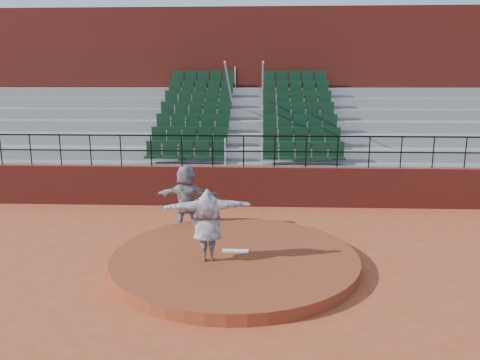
# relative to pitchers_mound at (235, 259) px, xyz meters

# --- Properties ---
(ground) EXTENTS (90.00, 90.00, 0.00)m
(ground) POSITION_rel_pitchers_mound_xyz_m (0.00, 0.00, -0.12)
(ground) COLOR #B04A27
(ground) RESTS_ON ground
(pitchers_mound) EXTENTS (5.50, 5.50, 0.25)m
(pitchers_mound) POSITION_rel_pitchers_mound_xyz_m (0.00, 0.00, 0.00)
(pitchers_mound) COLOR brown
(pitchers_mound) RESTS_ON ground
(pitching_rubber) EXTENTS (0.60, 0.15, 0.03)m
(pitching_rubber) POSITION_rel_pitchers_mound_xyz_m (0.00, 0.15, 0.14)
(pitching_rubber) COLOR white
(pitching_rubber) RESTS_ON pitchers_mound
(boundary_wall) EXTENTS (24.00, 0.30, 1.30)m
(boundary_wall) POSITION_rel_pitchers_mound_xyz_m (0.00, 5.00, 0.53)
(boundary_wall) COLOR maroon
(boundary_wall) RESTS_ON ground
(wall_railing) EXTENTS (24.04, 0.05, 1.03)m
(wall_railing) POSITION_rel_pitchers_mound_xyz_m (0.00, 5.00, 1.90)
(wall_railing) COLOR black
(wall_railing) RESTS_ON boundary_wall
(seating_deck) EXTENTS (24.00, 5.97, 4.63)m
(seating_deck) POSITION_rel_pitchers_mound_xyz_m (0.00, 8.65, 1.31)
(seating_deck) COLOR gray
(seating_deck) RESTS_ON ground
(press_box_facade) EXTENTS (24.00, 3.00, 7.10)m
(press_box_facade) POSITION_rel_pitchers_mound_xyz_m (0.00, 12.60, 3.43)
(press_box_facade) COLOR maroon
(press_box_facade) RESTS_ON ground
(pitcher) EXTENTS (2.00, 0.86, 1.58)m
(pitcher) POSITION_rel_pitchers_mound_xyz_m (-0.57, -0.36, 0.91)
(pitcher) COLOR black
(pitcher) RESTS_ON pitchers_mound
(fielder) EXTENTS (1.72, 0.64, 1.82)m
(fielder) POSITION_rel_pitchers_mound_xyz_m (-1.45, 2.39, 0.79)
(fielder) COLOR black
(fielder) RESTS_ON ground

